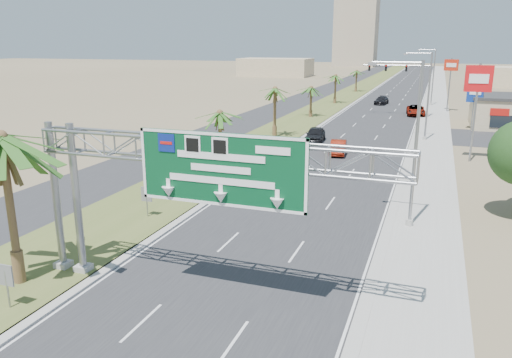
{
  "coord_description": "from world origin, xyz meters",
  "views": [
    {
      "loc": [
        8.4,
        -8.27,
        10.89
      ],
      "look_at": [
        0.07,
        14.87,
        4.2
      ],
      "focal_mm": 35.0,
      "sensor_mm": 36.0,
      "label": 1
    }
  ],
  "objects": [
    {
      "name": "sidewalk_right",
      "position": [
        8.5,
        110.0,
        0.05
      ],
      "size": [
        4.0,
        300.0,
        0.1
      ],
      "primitive_type": "cube",
      "color": "#9E9B93",
      "rests_on": "ground"
    },
    {
      "name": "palm_row_c",
      "position": [
        -9.5,
        48.0,
        5.66
      ],
      "size": [
        3.99,
        3.99,
        6.75
      ],
      "color": "brown",
      "rests_on": "ground"
    },
    {
      "name": "car_mid_lane",
      "position": [
        -0.56,
        41.22,
        0.71
      ],
      "size": [
        2.0,
        4.47,
        1.42
      ],
      "primitive_type": "imported",
      "rotation": [
        0.0,
        0.0,
        0.12
      ],
      "color": "maroon",
      "rests_on": "ground"
    },
    {
      "name": "palm_row_d",
      "position": [
        -9.5,
        66.0,
        4.42
      ],
      "size": [
        3.99,
        3.99,
        5.45
      ],
      "color": "brown",
      "rests_on": "ground"
    },
    {
      "name": "opposing_road",
      "position": [
        -17.0,
        110.0,
        0.01
      ],
      "size": [
        8.0,
        300.0,
        0.02
      ],
      "primitive_type": "cube",
      "color": "#28282B",
      "rests_on": "ground"
    },
    {
      "name": "palm_near",
      "position": [
        -9.2,
        8.0,
        6.93
      ],
      "size": [
        5.7,
        5.7,
        8.35
      ],
      "color": "brown",
      "rests_on": "ground"
    },
    {
      "name": "sign_gantry",
      "position": [
        -1.06,
        9.93,
        6.06
      ],
      "size": [
        16.75,
        1.24,
        7.5
      ],
      "color": "gray",
      "rests_on": "ground"
    },
    {
      "name": "streetlight_far",
      "position": [
        7.3,
        88.0,
        4.69
      ],
      "size": [
        3.27,
        0.44,
        10.0
      ],
      "color": "gray",
      "rests_on": "ground"
    },
    {
      "name": "streetlight_near",
      "position": [
        7.3,
        22.0,
        4.69
      ],
      "size": [
        3.27,
        0.44,
        10.0
      ],
      "color": "gray",
      "rests_on": "ground"
    },
    {
      "name": "pole_sign_red_far",
      "position": [
        10.16,
        79.88,
        6.84
      ],
      "size": [
        2.19,
        0.93,
        8.65
      ],
      "color": "gray",
      "rests_on": "ground"
    },
    {
      "name": "car_left_lane",
      "position": [
        -4.27,
        46.85,
        0.85
      ],
      "size": [
        2.47,
        5.15,
        1.7
      ],
      "primitive_type": "imported",
      "rotation": [
        0.0,
        0.0,
        0.1
      ],
      "color": "black",
      "rests_on": "ground"
    },
    {
      "name": "palm_row_f",
      "position": [
        -9.5,
        110.0,
        4.71
      ],
      "size": [
        3.99,
        3.99,
        5.75
      ],
      "color": "brown",
      "rests_on": "ground"
    },
    {
      "name": "palm_row_b",
      "position": [
        -9.5,
        32.0,
        4.9
      ],
      "size": [
        3.99,
        3.99,
        5.95
      ],
      "color": "brown",
      "rests_on": "ground"
    },
    {
      "name": "car_right_lane",
      "position": [
        5.5,
        73.52,
        0.81
      ],
      "size": [
        3.18,
        6.01,
        1.61
      ],
      "primitive_type": "imported",
      "rotation": [
        0.0,
        0.0,
        0.09
      ],
      "color": "gray",
      "rests_on": "ground"
    },
    {
      "name": "median_grass",
      "position": [
        -10.0,
        110.0,
        0.06
      ],
      "size": [
        7.0,
        300.0,
        0.12
      ],
      "primitive_type": "cube",
      "color": "#525F29",
      "rests_on": "ground"
    },
    {
      "name": "road",
      "position": [
        0.0,
        110.0,
        0.01
      ],
      "size": [
        12.0,
        300.0,
        0.02
      ],
      "primitive_type": "cube",
      "color": "#28282B",
      "rests_on": "ground"
    },
    {
      "name": "median_signback_b",
      "position": [
        -8.5,
        18.0,
        1.45
      ],
      "size": [
        0.75,
        0.08,
        2.08
      ],
      "color": "gray",
      "rests_on": "ground"
    },
    {
      "name": "median_signback_a",
      "position": [
        -7.8,
        6.0,
        1.45
      ],
      "size": [
        0.75,
        0.08,
        2.08
      ],
      "color": "gray",
      "rests_on": "ground"
    },
    {
      "name": "pole_sign_red_near",
      "position": [
        11.88,
        42.37,
        7.24
      ],
      "size": [
        2.41,
        0.43,
        9.19
      ],
      "color": "gray",
      "rests_on": "ground"
    },
    {
      "name": "pole_sign_blue",
      "position": [
        13.0,
        61.82,
        4.89
      ],
      "size": [
        2.01,
        0.79,
        6.8
      ],
      "color": "gray",
      "rests_on": "ground"
    },
    {
      "name": "streetlight_mid",
      "position": [
        7.3,
        52.0,
        4.69
      ],
      "size": [
        3.27,
        0.44,
        10.0
      ],
      "color": "gray",
      "rests_on": "ground"
    },
    {
      "name": "car_far",
      "position": [
        -1.16,
        86.9,
        0.71
      ],
      "size": [
        2.51,
        5.1,
        1.43
      ],
      "primitive_type": "imported",
      "rotation": [
        0.0,
        0.0,
        -0.11
      ],
      "color": "black",
      "rests_on": "ground"
    },
    {
      "name": "signal_mast",
      "position": [
        5.17,
        71.97,
        4.85
      ],
      "size": [
        10.28,
        0.71,
        8.0
      ],
      "color": "gray",
      "rests_on": "ground"
    },
    {
      "name": "building_distant_left",
      "position": [
        -45.0,
        160.0,
        3.0
      ],
      "size": [
        24.0,
        14.0,
        6.0
      ],
      "primitive_type": "cube",
      "color": "tan",
      "rests_on": "ground"
    },
    {
      "name": "palm_row_e",
      "position": [
        -9.5,
        85.0,
        5.09
      ],
      "size": [
        3.99,
        3.99,
        6.15
      ],
      "color": "brown",
      "rests_on": "ground"
    },
    {
      "name": "tower_distant",
      "position": [
        -32.0,
        250.0,
        17.5
      ],
      "size": [
        20.0,
        16.0,
        35.0
      ],
      "primitive_type": "cube",
      "color": "tan",
      "rests_on": "ground"
    }
  ]
}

